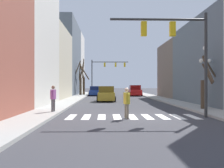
{
  "coord_description": "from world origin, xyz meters",
  "views": [
    {
      "loc": [
        -1.57,
        -15.51,
        1.92
      ],
      "look_at": [
        -0.46,
        29.94,
        1.99
      ],
      "focal_mm": 42.0,
      "sensor_mm": 36.0,
      "label": 1
    }
  ],
  "objects_px": {
    "car_parked_right_mid": "(106,94)",
    "street_tree_right_mid": "(83,80)",
    "street_tree_left_mid": "(205,84)",
    "car_parked_right_near": "(135,91)",
    "street_lamp_right_corner": "(205,64)",
    "pedestrian_crossing_street": "(127,100)",
    "car_driving_away_lane": "(95,91)",
    "traffic_signal_far": "(105,69)",
    "street_tree_left_far": "(81,80)",
    "traffic_signal_near": "(179,42)",
    "pedestrian_on_right_sidewalk": "(53,96)"
  },
  "relations": [
    {
      "from": "car_driving_away_lane",
      "to": "traffic_signal_far",
      "type": "bearing_deg",
      "value": -13.72
    },
    {
      "from": "car_parked_right_mid",
      "to": "pedestrian_crossing_street",
      "type": "xyz_separation_m",
      "value": [
        1.1,
        -15.06,
        0.23
      ]
    },
    {
      "from": "traffic_signal_far",
      "to": "street_tree_left_far",
      "type": "distance_m",
      "value": 8.53
    },
    {
      "from": "car_parked_right_near",
      "to": "car_driving_away_lane",
      "type": "xyz_separation_m",
      "value": [
        -6.67,
        1.14,
        -0.07
      ]
    },
    {
      "from": "car_driving_away_lane",
      "to": "pedestrian_on_right_sidewalk",
      "type": "distance_m",
      "value": 27.84
    },
    {
      "from": "car_parked_right_mid",
      "to": "traffic_signal_near",
      "type": "bearing_deg",
      "value": 16.07
    },
    {
      "from": "traffic_signal_far",
      "to": "car_parked_right_mid",
      "type": "relative_size",
      "value": 1.74
    },
    {
      "from": "car_parked_right_mid",
      "to": "street_tree_left_mid",
      "type": "height_order",
      "value": "street_tree_left_mid"
    },
    {
      "from": "traffic_signal_near",
      "to": "car_parked_right_near",
      "type": "bearing_deg",
      "value": 88.7
    },
    {
      "from": "street_lamp_right_corner",
      "to": "car_parked_right_near",
      "type": "distance_m",
      "value": 24.37
    },
    {
      "from": "pedestrian_on_right_sidewalk",
      "to": "street_tree_left_far",
      "type": "relative_size",
      "value": 0.29
    },
    {
      "from": "pedestrian_on_right_sidewalk",
      "to": "car_parked_right_near",
      "type": "bearing_deg",
      "value": 176.69
    },
    {
      "from": "pedestrian_on_right_sidewalk",
      "to": "street_tree_right_mid",
      "type": "height_order",
      "value": "street_tree_right_mid"
    },
    {
      "from": "pedestrian_on_right_sidewalk",
      "to": "traffic_signal_near",
      "type": "bearing_deg",
      "value": 89.33
    },
    {
      "from": "street_tree_left_mid",
      "to": "car_parked_right_near",
      "type": "bearing_deg",
      "value": 95.39
    },
    {
      "from": "car_parked_right_mid",
      "to": "street_tree_right_mid",
      "type": "height_order",
      "value": "street_tree_right_mid"
    },
    {
      "from": "traffic_signal_far",
      "to": "car_parked_right_near",
      "type": "height_order",
      "value": "traffic_signal_far"
    },
    {
      "from": "street_lamp_right_corner",
      "to": "street_tree_left_far",
      "type": "relative_size",
      "value": 0.81
    },
    {
      "from": "car_driving_away_lane",
      "to": "street_tree_left_far",
      "type": "xyz_separation_m",
      "value": [
        -2.49,
        -0.18,
        1.98
      ]
    },
    {
      "from": "street_lamp_right_corner",
      "to": "car_driving_away_lane",
      "type": "distance_m",
      "value": 27.03
    },
    {
      "from": "street_tree_right_mid",
      "to": "street_lamp_right_corner",
      "type": "bearing_deg",
      "value": -66.08
    },
    {
      "from": "car_driving_away_lane",
      "to": "street_tree_right_mid",
      "type": "distance_m",
      "value": 3.05
    },
    {
      "from": "pedestrian_on_right_sidewalk",
      "to": "street_tree_left_mid",
      "type": "height_order",
      "value": "street_tree_left_mid"
    },
    {
      "from": "street_tree_right_mid",
      "to": "traffic_signal_far",
      "type": "bearing_deg",
      "value": 58.07
    },
    {
      "from": "car_parked_right_near",
      "to": "car_driving_away_lane",
      "type": "distance_m",
      "value": 6.77
    },
    {
      "from": "traffic_signal_near",
      "to": "traffic_signal_far",
      "type": "xyz_separation_m",
      "value": [
        -4.34,
        36.69,
        0.67
      ]
    },
    {
      "from": "street_tree_right_mid",
      "to": "street_tree_left_mid",
      "type": "xyz_separation_m",
      "value": [
        11.19,
        -26.78,
        -0.83
      ]
    },
    {
      "from": "pedestrian_on_right_sidewalk",
      "to": "pedestrian_crossing_street",
      "type": "bearing_deg",
      "value": 75.03
    },
    {
      "from": "street_tree_left_far",
      "to": "pedestrian_crossing_street",
      "type": "bearing_deg",
      "value": -79.8
    },
    {
      "from": "street_lamp_right_corner",
      "to": "car_driving_away_lane",
      "type": "relative_size",
      "value": 0.99
    },
    {
      "from": "car_parked_right_near",
      "to": "pedestrian_on_right_sidewalk",
      "type": "distance_m",
      "value": 27.92
    },
    {
      "from": "street_lamp_right_corner",
      "to": "car_driving_away_lane",
      "type": "xyz_separation_m",
      "value": [
        -9.34,
        25.22,
        -2.71
      ]
    },
    {
      "from": "traffic_signal_near",
      "to": "street_tree_left_far",
      "type": "relative_size",
      "value": 1.04
    },
    {
      "from": "car_parked_right_mid",
      "to": "pedestrian_on_right_sidewalk",
      "type": "distance_m",
      "value": 12.99
    },
    {
      "from": "pedestrian_crossing_street",
      "to": "street_tree_left_far",
      "type": "height_order",
      "value": "street_tree_left_far"
    },
    {
      "from": "street_tree_left_far",
      "to": "pedestrian_on_right_sidewalk",
      "type": "bearing_deg",
      "value": -88.27
    },
    {
      "from": "street_lamp_right_corner",
      "to": "pedestrian_crossing_street",
      "type": "relative_size",
      "value": 2.72
    },
    {
      "from": "car_parked_right_mid",
      "to": "street_tree_right_mid",
      "type": "bearing_deg",
      "value": -165.94
    },
    {
      "from": "traffic_signal_far",
      "to": "pedestrian_crossing_street",
      "type": "relative_size",
      "value": 4.21
    },
    {
      "from": "car_parked_right_mid",
      "to": "street_tree_right_mid",
      "type": "xyz_separation_m",
      "value": [
        -4.0,
        15.99,
        1.98
      ]
    },
    {
      "from": "street_tree_right_mid",
      "to": "street_tree_left_mid",
      "type": "relative_size",
      "value": 1.6
    },
    {
      "from": "car_parked_right_mid",
      "to": "street_tree_right_mid",
      "type": "relative_size",
      "value": 0.67
    },
    {
      "from": "street_tree_right_mid",
      "to": "street_tree_left_far",
      "type": "xyz_separation_m",
      "value": [
        -0.32,
        -0.89,
        -0.04
      ]
    },
    {
      "from": "traffic_signal_near",
      "to": "pedestrian_crossing_street",
      "type": "distance_m",
      "value": 4.58
    },
    {
      "from": "traffic_signal_near",
      "to": "car_parked_right_mid",
      "type": "bearing_deg",
      "value": 106.07
    },
    {
      "from": "car_driving_away_lane",
      "to": "traffic_signal_near",
      "type": "bearing_deg",
      "value": -168.58
    },
    {
      "from": "pedestrian_on_right_sidewalk",
      "to": "car_driving_away_lane",
      "type": "bearing_deg",
      "value": -169.36
    },
    {
      "from": "traffic_signal_far",
      "to": "street_tree_left_far",
      "type": "relative_size",
      "value": 1.25
    },
    {
      "from": "traffic_signal_near",
      "to": "car_parked_right_mid",
      "type": "relative_size",
      "value": 1.45
    },
    {
      "from": "traffic_signal_near",
      "to": "pedestrian_crossing_street",
      "type": "height_order",
      "value": "traffic_signal_near"
    }
  ]
}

